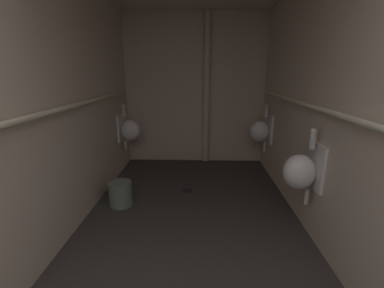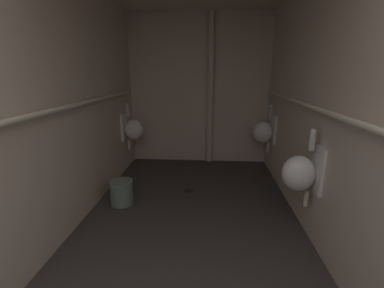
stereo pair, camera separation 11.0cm
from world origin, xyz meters
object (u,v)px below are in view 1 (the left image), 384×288
Objects in this scene: standpipe_back_wall at (206,91)px; waste_bin at (121,194)px; urinal_right_mid at (302,171)px; urinal_right_far at (261,131)px; urinal_left_mid at (129,130)px; floor_drain at (187,190)px.

standpipe_back_wall reaches higher than waste_bin.
standpipe_back_wall is (-0.85, 2.16, 0.58)m from urinal_right_mid.
urinal_right_far is at bearing 31.20° from waste_bin.
urinal_right_mid is 2.54× the size of waste_bin.
urinal_right_far is at bearing -27.88° from standpipe_back_wall.
urinal_right_mid is at bearing -90.00° from urinal_right_far.
urinal_left_mid is 1.31m from waste_bin.
urinal_right_mid is at bearing -68.50° from standpipe_back_wall.
urinal_left_mid is at bearing -161.11° from standpipe_back_wall.
urinal_right_mid is 0.30× the size of standpipe_back_wall.
floor_drain is at bearing -103.03° from standpipe_back_wall.
urinal_right_mid is at bearing -40.53° from floor_drain.
urinal_left_mid is at bearing 179.32° from urinal_right_far.
urinal_left_mid is 1.41m from floor_drain.
urinal_right_mid is (2.09, -1.74, 0.00)m from urinal_left_mid.
urinal_right_mid is 1.63m from floor_drain.
urinal_right_mid is at bearing -39.65° from urinal_left_mid.
urinal_left_mid and urinal_right_mid have the same top height.
standpipe_back_wall is 17.69× the size of floor_drain.
floor_drain is (-1.13, 0.96, -0.68)m from urinal_right_mid.
urinal_right_far is 2.31m from waste_bin.
urinal_right_far is at bearing 90.00° from urinal_right_mid.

